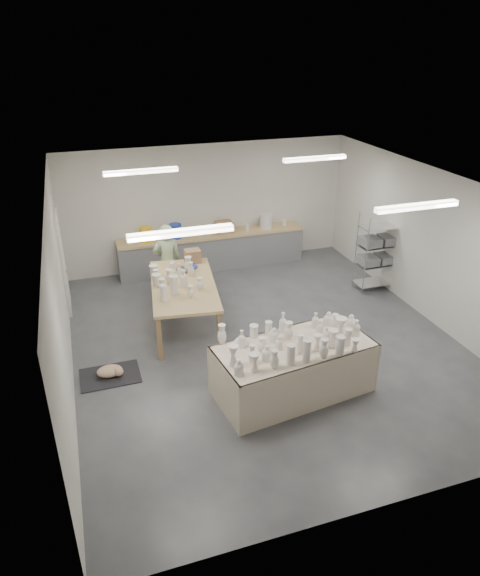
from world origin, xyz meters
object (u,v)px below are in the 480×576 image
object	(u,v)px
work_table	(182,282)
red_stool	(167,280)
potter	(168,262)
drying_table	(293,368)

from	to	relation	value
work_table	red_stool	xyz separation A→B (m)	(-0.05, 1.49, -0.63)
work_table	potter	xyz separation A→B (m)	(-0.05, 1.22, -0.07)
drying_table	work_table	bearing A→B (deg)	105.62
drying_table	red_stool	distance (m)	4.43
work_table	red_stool	distance (m)	1.62
drying_table	potter	xyz separation A→B (m)	(-1.24, 3.98, 0.38)
drying_table	work_table	world-z (taller)	work_table
potter	red_stool	bearing A→B (deg)	-86.21
drying_table	potter	world-z (taller)	potter
work_table	red_stool	bearing A→B (deg)	99.96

